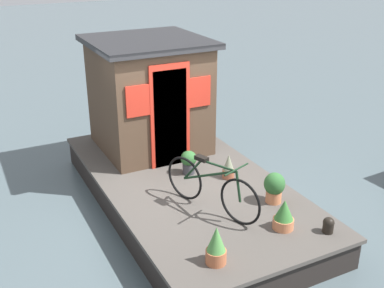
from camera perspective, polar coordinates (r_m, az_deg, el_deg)
name	(u,v)px	position (r m, az deg, el deg)	size (l,w,h in m)	color
ground_plane	(187,205)	(8.08, -0.65, -7.32)	(60.00, 60.00, 0.00)	#4C5B60
houseboat_deck	(187,192)	(7.96, -0.66, -5.77)	(5.27, 2.69, 0.50)	#4C4742
houseboat_cabin	(149,94)	(8.75, -5.17, 5.95)	(2.01, 2.01, 2.04)	#4C3828
bicycle	(211,187)	(6.80, 2.30, -5.19)	(1.62, 0.71, 0.82)	black
potted_plant_geranium	(228,167)	(7.81, 4.41, -2.76)	(0.20, 0.20, 0.42)	#935138
potted_plant_mint	(284,215)	(6.58, 10.98, -8.37)	(0.29, 0.29, 0.44)	#C6754C
potted_plant_thyme	(216,246)	(5.82, 2.93, -12.14)	(0.26, 0.26, 0.51)	#B2603D
potted_plant_sage	(189,161)	(7.93, -0.40, -2.09)	(0.27, 0.27, 0.40)	#38383D
potted_plant_succulent	(274,187)	(7.16, 9.86, -5.08)	(0.32, 0.32, 0.48)	#C6754C
mooring_bollard	(328,225)	(6.69, 16.07, -9.33)	(0.15, 0.15, 0.23)	black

